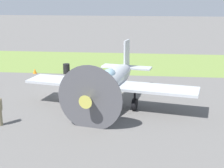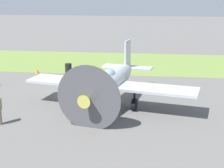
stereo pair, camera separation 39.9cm
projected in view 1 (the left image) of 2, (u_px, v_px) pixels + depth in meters
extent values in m
plane|color=#605E5B|center=(89.00, 94.00, 24.24)|extent=(160.00, 160.00, 0.00)
cube|color=olive|center=(107.00, 62.00, 35.17)|extent=(120.00, 11.00, 0.01)
ellipsoid|color=#B2B7BC|center=(112.00, 80.00, 21.53)|extent=(2.97, 7.94, 1.43)
cube|color=#B2B7BC|center=(110.00, 85.00, 21.15)|extent=(11.20, 4.13, 0.16)
cube|color=#B2B7BC|center=(127.00, 55.00, 24.53)|extent=(0.37, 1.26, 2.18)
cube|color=#B2B7BC|center=(127.00, 67.00, 24.77)|extent=(3.81, 1.75, 0.11)
cone|color=#B7B24C|center=(88.00, 100.00, 17.68)|extent=(0.88, 0.94, 0.74)
cylinder|color=#4C4C51|center=(90.00, 99.00, 17.89)|extent=(3.61, 0.78, 3.68)
ellipsoid|color=#8CB2C6|center=(109.00, 75.00, 20.76)|extent=(1.11, 1.74, 0.80)
cylinder|color=black|center=(135.00, 104.00, 20.86)|extent=(0.40, 0.82, 0.78)
cylinder|color=black|center=(135.00, 96.00, 20.71)|extent=(0.14, 0.14, 1.10)
cylinder|color=black|center=(85.00, 99.00, 21.83)|extent=(0.40, 0.82, 0.78)
cylinder|color=black|center=(85.00, 91.00, 21.68)|extent=(0.14, 0.14, 1.10)
cylinder|color=black|center=(127.00, 87.00, 25.31)|extent=(0.21, 0.39, 0.37)
cylinder|color=#847A5B|center=(0.00, 118.00, 18.53)|extent=(0.30, 0.30, 0.88)
cylinder|color=#847A5B|center=(1.00, 104.00, 18.57)|extent=(0.11, 0.11, 0.59)
cylinder|color=black|center=(66.00, 69.00, 30.23)|extent=(0.60, 0.60, 0.90)
cone|color=orange|center=(35.00, 71.00, 30.30)|extent=(0.36, 0.36, 0.44)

